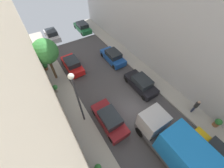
% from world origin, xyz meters
% --- Properties ---
extents(ground, '(32.00, 32.00, 0.00)m').
position_xyz_m(ground, '(0.00, 0.00, 0.00)').
color(ground, '#423F42').
extents(sidewalk_left, '(2.00, 44.00, 0.15)m').
position_xyz_m(sidewalk_left, '(-5.00, 0.00, 0.07)').
color(sidewalk_left, '#A8A399').
rests_on(sidewalk_left, ground).
extents(sidewalk_right, '(2.00, 44.00, 0.15)m').
position_xyz_m(sidewalk_right, '(5.00, 0.00, 0.07)').
color(sidewalk_right, '#A8A399').
rests_on(sidewalk_right, ground).
extents(parked_car_left_2, '(1.78, 4.20, 1.57)m').
position_xyz_m(parked_car_left_2, '(-2.70, 0.25, 0.72)').
color(parked_car_left_2, maroon).
rests_on(parked_car_left_2, ground).
extents(parked_car_left_3, '(1.78, 4.20, 1.57)m').
position_xyz_m(parked_car_left_3, '(-2.70, 9.48, 0.72)').
color(parked_car_left_3, red).
rests_on(parked_car_left_3, ground).
extents(parked_car_left_4, '(1.78, 4.20, 1.57)m').
position_xyz_m(parked_car_left_4, '(-2.70, 18.48, 0.72)').
color(parked_car_left_4, silver).
rests_on(parked_car_left_4, ground).
extents(parked_car_right_1, '(1.78, 4.20, 1.57)m').
position_xyz_m(parked_car_right_1, '(2.70, -6.79, 0.72)').
color(parked_car_right_1, gold).
rests_on(parked_car_right_1, ground).
extents(parked_car_right_2, '(1.78, 4.20, 1.57)m').
position_xyz_m(parked_car_right_2, '(2.70, 2.10, 0.72)').
color(parked_car_right_2, black).
rests_on(parked_car_right_2, ground).
extents(parked_car_right_3, '(1.78, 4.20, 1.57)m').
position_xyz_m(parked_car_right_3, '(2.70, 8.05, 0.72)').
color(parked_car_right_3, '#194799').
rests_on(parked_car_right_3, ground).
extents(parked_car_right_4, '(1.78, 4.20, 1.57)m').
position_xyz_m(parked_car_right_4, '(2.70, 18.17, 0.72)').
color(parked_car_right_4, '#1E6638').
rests_on(parked_car_right_4, ground).
extents(delivery_truck, '(2.26, 6.60, 3.38)m').
position_xyz_m(delivery_truck, '(0.00, -4.92, 1.79)').
color(delivery_truck, '#4C4C51').
rests_on(delivery_truck, ground).
extents(pedestrian, '(0.40, 0.36, 1.72)m').
position_xyz_m(pedestrian, '(5.02, -3.23, 1.07)').
color(pedestrian, '#2D334C').
rests_on(pedestrian, sidewalk_right).
extents(street_tree_0, '(2.67, 2.67, 5.21)m').
position_xyz_m(street_tree_0, '(-5.14, 8.91, 4.00)').
color(street_tree_0, brown).
rests_on(street_tree_0, sidewalk_left).
extents(potted_plant_0, '(0.54, 0.54, 0.82)m').
position_xyz_m(potted_plant_0, '(-5.50, -2.61, 0.61)').
color(potted_plant_0, '#B2A899').
rests_on(potted_plant_0, sidewalk_left).
extents(potted_plant_2, '(0.69, 0.69, 0.98)m').
position_xyz_m(potted_plant_2, '(-5.78, 11.14, 0.69)').
color(potted_plant_2, brown).
rests_on(potted_plant_2, sidewalk_left).
extents(potted_plant_3, '(0.57, 0.57, 0.93)m').
position_xyz_m(potted_plant_3, '(-5.79, 6.78, 0.67)').
color(potted_plant_3, '#B2A899').
rests_on(potted_plant_3, sidewalk_left).
extents(potted_plant_4, '(0.59, 0.59, 0.97)m').
position_xyz_m(potted_plant_4, '(5.53, -5.37, 0.67)').
color(potted_plant_4, brown).
rests_on(potted_plant_4, sidewalk_right).
extents(lamp_post, '(0.44, 0.44, 6.13)m').
position_xyz_m(lamp_post, '(-4.60, 1.87, 4.13)').
color(lamp_post, '#333338').
rests_on(lamp_post, sidewalk_left).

